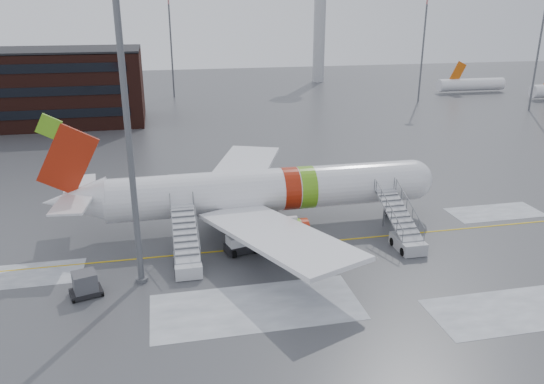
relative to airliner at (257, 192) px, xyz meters
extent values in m
plane|color=#494C4F|center=(3.42, -3.38, -3.42)|extent=(260.00, 260.00, 0.00)
cylinder|color=white|center=(0.95, 0.00, 0.08)|extent=(28.00, 3.80, 3.80)
sphere|color=white|center=(14.95, 0.00, 0.08)|extent=(3.80, 3.80, 3.80)
cube|color=black|center=(16.00, 0.00, 0.58)|extent=(1.09, 1.60, 0.97)
cone|color=white|center=(-15.45, 0.00, 0.33)|extent=(5.20, 3.72, 3.72)
cube|color=#A5210C|center=(-15.55, 0.00, 3.88)|extent=(5.27, 0.30, 6.09)
cube|color=#68B01C|center=(-16.65, 0.00, 6.68)|extent=(2.16, 0.26, 2.16)
cube|color=white|center=(-15.25, 2.60, 0.98)|extent=(3.07, 4.85, 0.18)
cube|color=white|center=(-15.25, -2.60, 0.98)|extent=(3.07, 4.85, 0.18)
cube|color=white|center=(-0.05, 8.50, -0.52)|extent=(10.72, 15.97, 1.13)
cube|color=white|center=(-0.05, -8.50, -0.52)|extent=(10.72, 15.97, 1.13)
cylinder|color=white|center=(1.45, 5.20, -1.87)|extent=(3.40, 2.10, 2.10)
cylinder|color=white|center=(1.45, -5.20, -1.87)|extent=(3.40, 2.10, 2.10)
cylinder|color=#595B60|center=(12.95, 0.00, -2.52)|extent=(0.20, 0.20, 1.80)
cylinder|color=black|center=(12.95, 0.00, -2.97)|extent=(0.90, 0.56, 0.90)
cylinder|color=black|center=(0.45, 2.40, -2.97)|extent=(0.90, 0.56, 0.90)
cylinder|color=black|center=(0.45, -2.40, -2.97)|extent=(0.90, 0.56, 0.90)
cube|color=#A5A7AC|center=(11.33, -7.30, -2.87)|extent=(2.00, 3.20, 1.00)
cube|color=#A5A7AC|center=(11.33, -5.20, -1.19)|extent=(1.90, 5.87, 2.52)
cube|color=#A5A7AC|center=(11.33, -1.90, -0.02)|extent=(1.90, 1.40, 0.15)
cylinder|color=#595B60|center=(11.33, -2.30, -1.72)|extent=(0.16, 0.16, 3.40)
cylinder|color=black|center=(10.43, -8.30, -3.07)|extent=(0.25, 0.70, 0.70)
cylinder|color=black|center=(12.23, -6.30, -3.07)|extent=(0.25, 0.70, 0.70)
cube|color=silver|center=(-6.73, -7.30, -2.87)|extent=(2.00, 3.20, 1.00)
cube|color=silver|center=(-6.73, -5.20, -1.19)|extent=(1.90, 5.87, 2.52)
cube|color=silver|center=(-6.73, -1.90, -0.02)|extent=(1.90, 1.40, 0.15)
cylinder|color=#595B60|center=(-6.73, -2.30, -1.72)|extent=(0.16, 0.16, 3.40)
cylinder|color=black|center=(-7.63, -8.30, -3.07)|extent=(0.25, 0.70, 0.70)
cylinder|color=black|center=(-5.83, -6.30, -3.07)|extent=(0.25, 0.70, 0.70)
cube|color=black|center=(-2.22, -4.90, -2.99)|extent=(2.93, 2.03, 0.67)
cube|color=white|center=(-2.68, -5.02, -2.32)|extent=(1.62, 1.62, 0.86)
cube|color=black|center=(-2.68, -5.02, -1.99)|extent=(1.41, 1.48, 0.14)
cylinder|color=black|center=(-2.98, -5.78, -3.08)|extent=(0.44, 0.72, 0.67)
cylinder|color=black|center=(-1.13, -5.32, -3.08)|extent=(0.44, 0.72, 0.67)
cylinder|color=black|center=(-3.30, -4.48, -3.08)|extent=(0.44, 0.72, 0.67)
cylinder|color=black|center=(-1.46, -4.02, -3.08)|extent=(0.44, 0.72, 0.67)
cube|color=black|center=(-13.91, -9.37, -3.18)|extent=(2.47, 2.08, 0.34)
cube|color=#54555B|center=(-13.91, -9.37, -2.40)|extent=(1.89, 1.82, 1.45)
cylinder|color=black|center=(-14.88, -10.05, -3.27)|extent=(0.25, 0.33, 0.29)
cylinder|color=black|center=(-12.95, -8.69, -3.27)|extent=(0.25, 0.33, 0.29)
cylinder|color=#595B60|center=(-10.16, -8.16, 7.15)|extent=(0.44, 0.44, 21.14)
cylinder|color=#595B60|center=(-10.16, -8.16, -3.27)|extent=(0.90, 0.90, 0.30)
cylinder|color=#B2B5BA|center=(33.42, 91.62, 10.58)|extent=(3.00, 3.00, 28.00)
cylinder|color=#595B60|center=(45.42, 58.62, 6.18)|extent=(0.36, 0.36, 19.20)
cylinder|color=#595B60|center=(-4.58, 74.62, 6.18)|extent=(0.36, 0.36, 19.20)
cylinder|color=#595B60|center=(61.42, 44.62, 6.18)|extent=(0.36, 0.36, 19.20)
camera|label=1|loc=(-8.03, -43.87, 15.78)|focal=35.00mm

